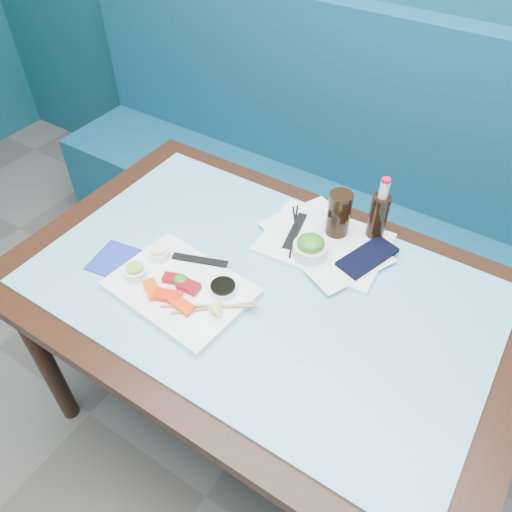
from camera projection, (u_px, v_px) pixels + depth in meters
The scene contains 34 objects.
booth_bench at pixel (366, 222), 2.13m from camera, with size 3.00×0.56×1.17m.
dining_table at pixel (261, 306), 1.43m from camera, with size 1.40×0.90×0.75m.
glass_top at pixel (261, 286), 1.36m from camera, with size 1.22×0.76×0.01m, color #64B5C9.
sashimi_plate at pixel (181, 288), 1.34m from camera, with size 0.36×0.26×0.02m, color white.
salmon_left at pixel (152, 289), 1.31m from camera, with size 0.07×0.03×0.02m, color #EE5009.
salmon_mid at pixel (168, 296), 1.30m from camera, with size 0.07×0.03×0.02m, color red.
salmon_right at pixel (182, 305), 1.27m from camera, with size 0.07×0.03×0.02m, color #ED3B09.
tuna_left at pixel (173, 278), 1.34m from camera, with size 0.05×0.03×0.02m, color maroon.
tuna_right at pixel (189, 286), 1.32m from camera, with size 0.06×0.04×0.02m, color maroon.
seaweed_garnish at pixel (181, 280), 1.33m from camera, with size 0.04×0.04×0.02m, color #1E771B.
ramekin_wasabi at pixel (136, 272), 1.35m from camera, with size 0.06×0.06×0.03m, color white.
wasabi_fill at pixel (135, 268), 1.34m from camera, with size 0.05×0.05×0.01m, color #8AAC37.
ramekin_ginger at pixel (159, 254), 1.40m from camera, with size 0.06×0.06×0.02m, color white.
ginger_fill at pixel (158, 249), 1.39m from camera, with size 0.05×0.05×0.01m, color #F3E4C7.
soy_dish at pixel (223, 289), 1.32m from camera, with size 0.08×0.08×0.02m, color white.
soy_fill at pixel (223, 286), 1.31m from camera, with size 0.07×0.07×0.01m, color black.
lemon_wedge at pixel (217, 312), 1.24m from camera, with size 0.04×0.04×0.03m, color #FEE478.
chopstick_sleeve at pixel (200, 260), 1.40m from camera, with size 0.16×0.03×0.00m, color black.
wooden_chopstick_a at pixel (210, 306), 1.28m from camera, with size 0.01×0.01×0.25m, color tan.
wooden_chopstick_b at pixel (213, 308), 1.27m from camera, with size 0.01×0.01×0.22m, color #B17B53.
serving_tray at pixel (324, 243), 1.47m from camera, with size 0.36×0.27×0.01m, color white.
paper_placemat at pixel (325, 241), 1.47m from camera, with size 0.35×0.25×0.00m, color white.
seaweed_bowl at pixel (310, 250), 1.41m from camera, with size 0.10×0.10×0.04m, color silver.
seaweed_salad at pixel (311, 243), 1.39m from camera, with size 0.08×0.08×0.04m, color #2C781B.
cola_glass at pixel (339, 214), 1.45m from camera, with size 0.07×0.07×0.14m, color black.
navy_pouch at pixel (367, 257), 1.41m from camera, with size 0.08×0.18×0.01m, color black.
fork at pixel (380, 236), 1.47m from camera, with size 0.01×0.01×0.09m, color white.
black_chopstick_a at pixel (294, 230), 1.50m from camera, with size 0.01×0.01×0.24m, color black.
black_chopstick_b at pixel (296, 231), 1.49m from camera, with size 0.01×0.01×0.23m, color black.
tray_sleeve at pixel (295, 231), 1.50m from camera, with size 0.03×0.17×0.00m, color black.
cola_bottle_body at pixel (378, 218), 1.44m from camera, with size 0.05×0.05×0.15m, color black.
cola_bottle_neck at pixel (384, 190), 1.37m from camera, with size 0.03×0.03×0.05m, color silver.
cola_bottle_cap at pixel (386, 180), 1.35m from camera, with size 0.02×0.02×0.01m, color red.
blue_napkin at pixel (116, 260), 1.42m from camera, with size 0.13×0.13×0.01m, color navy.
Camera 1 is at (0.49, 0.68, 1.77)m, focal length 35.00 mm.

